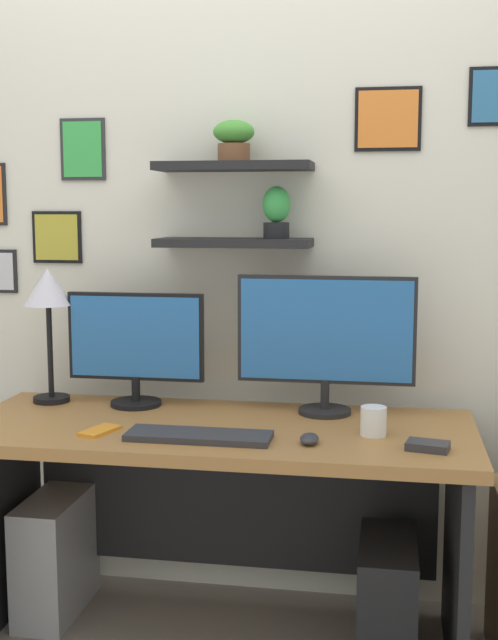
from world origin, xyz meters
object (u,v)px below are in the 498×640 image
Objects in this scene: cell_phone at (100,431)px; scissors_tray at (428,446)px; keyboard at (199,436)px; monitor_left at (136,345)px; monitor_right at (326,337)px; coffee_mug at (373,421)px; desk_lamp at (48,298)px; computer_tower_left at (56,554)px; computer_tower_right at (387,603)px; computer_mouse at (309,439)px; desk at (220,482)px.

cell_phone is 1.17× the size of scissors_tray.
scissors_tray is at bearing 0.33° from keyboard.
monitor_right is (0.67, 0.00, 0.05)m from monitor_left.
desk_lamp is at bearing 167.83° from coffee_mug.
monitor_right is 5.01× the size of scissors_tray.
keyboard is 0.32m from cell_phone.
cell_phone is (-0.67, -0.36, -0.26)m from monitor_right.
monitor_left is 0.81m from computer_tower_left.
desk_lamp is 1.13× the size of computer_tower_left.
keyboard reaches higher than computer_tower_right.
desk_lamp is (-0.97, 0.37, 0.36)m from computer_mouse.
computer_mouse is 0.75× the size of scissors_tray.
coffee_mug is at bearing -10.42° from desk.
computer_mouse is 0.63m from computer_tower_right.
monitor_right is at bearing 123.56° from coffee_mug.
monitor_left is 5.43× the size of computer_mouse.
coffee_mug is at bearing 141.15° from scissors_tray.
computer_mouse is 0.19× the size of desk_lamp.
computer_tower_left is at bearing 163.31° from computer_mouse.
computer_tower_right is at bearing -47.21° from monitor_right.
cell_phone is 1.56× the size of coffee_mug.
monitor_right is 6.68× the size of coffee_mug.
desk_lamp reaches higher than desk.
computer_mouse reaches higher than desk.
cell_phone is at bearing -48.90° from desk_lamp.
monitor_left reaches higher than computer_tower_right.
monitor_right is 6.68× the size of computer_mouse.
monitor_right reaches higher than scissors_tray.
desk_lamp reaches higher than monitor_right.
scissors_tray is (0.66, -0.22, 0.22)m from desk.
cell_phone is 0.33× the size of computer_tower_left.
coffee_mug reaches higher than computer_tower_right.
cell_phone is 1.00m from scissors_tray.
cell_phone is at bearing -149.23° from desk.
computer_tower_right is at bearing 13.39° from coffee_mug.
keyboard is at bearing -165.82° from computer_tower_right.
computer_tower_right is (0.56, -0.08, -0.34)m from desk.
coffee_mug is 0.21m from scissors_tray.
monitor_right is 4.30× the size of cell_phone.
monitor_left is at bearing 107.63° from cell_phone.
computer_tower_left reaches higher than computer_tower_right.
scissors_tray is at bearing 17.39° from cell_phone.
computer_tower_right is at bearing 14.18° from keyboard.
coffee_mug reaches higher than computer_mouse.
monitor_left is at bearing 154.15° from desk.
computer_tower_left is (-0.93, 0.28, -0.55)m from computer_mouse.
computer_tower_left is (-0.95, -0.10, -0.80)m from monitor_right.
computer_tower_left is at bearing -68.32° from desk_lamp.
computer_tower_left is at bearing 154.54° from cell_phone.
scissors_tray is at bearing -21.00° from monitor_left.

